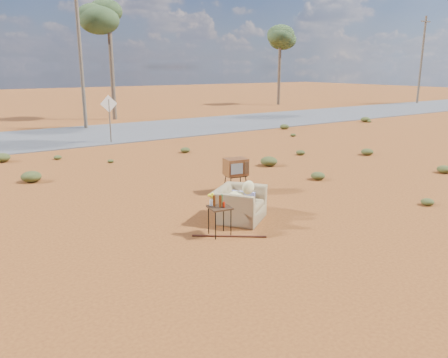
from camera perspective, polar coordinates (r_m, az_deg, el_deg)
ground at (r=9.84m, az=1.20°, el=-5.92°), size 140.00×140.00×0.00m
highway at (r=23.41m, az=-20.48°, el=5.17°), size 140.00×7.00×0.04m
armchair at (r=10.06m, az=2.10°, el=-2.63°), size 1.48×1.48×1.01m
tv_unit at (r=12.11m, az=1.55°, el=1.53°), size 0.67×0.58×0.97m
side_table at (r=9.01m, az=-0.82°, el=-3.48°), size 0.49×0.49×0.89m
rusty_bar at (r=9.12m, az=0.67°, el=-7.46°), size 1.27×0.95×0.04m
road_sign at (r=20.78m, az=-14.77°, el=8.66°), size 0.78×0.06×2.19m
eucalyptus_center at (r=30.49m, az=-14.82°, el=19.64°), size 3.20×3.20×7.60m
eucalyptus_right at (r=41.80m, az=7.36°, el=17.77°), size 3.20×3.20×7.10m
utility_pole_center at (r=26.10m, az=-18.26°, el=15.33°), size 1.40×0.20×8.00m
utility_pole_east at (r=46.61m, az=24.41°, el=14.08°), size 1.40×0.20×8.00m
scrub_patch at (r=13.18m, az=-12.88°, el=-0.35°), size 17.49×8.07×0.33m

